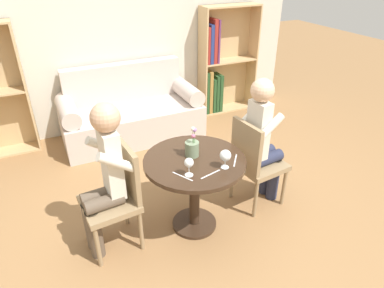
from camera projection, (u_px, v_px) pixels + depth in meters
The scene contains 15 objects.
ground_plane at pixel (194, 224), 3.14m from camera, with size 16.00×16.00×0.00m, color olive.
back_wall at pixel (114, 27), 4.32m from camera, with size 5.20×0.05×2.70m.
round_table at pixel (195, 175), 2.87m from camera, with size 0.85×0.85×0.70m.
couch at pixel (131, 114), 4.50m from camera, with size 1.77×0.80×0.92m.
bookshelf_right at pixel (219, 66), 5.06m from camera, with size 0.87×0.28×1.55m.
chair_left at pixel (117, 194), 2.73m from camera, with size 0.45×0.45×0.90m.
chair_right at pixel (254, 160), 3.17m from camera, with size 0.46×0.46×0.90m.
person_left at pixel (104, 177), 2.59m from camera, with size 0.44×0.36×1.28m.
person_right at pixel (263, 140), 3.12m from camera, with size 0.44×0.37×1.28m.
wine_glass_left at pixel (189, 163), 2.55m from camera, with size 0.07×0.07×0.15m.
wine_glass_right at pixel (225, 156), 2.64m from camera, with size 0.09×0.09×0.16m.
flower_vase at pixel (192, 148), 2.81m from camera, with size 0.12×0.12×0.27m.
knife_left_setting at pixel (235, 160), 2.78m from camera, with size 0.12×0.16×0.00m.
fork_left_setting at pixel (211, 174), 2.61m from camera, with size 0.19×0.05×0.00m.
knife_right_setting at pixel (183, 176), 2.58m from camera, with size 0.10×0.17×0.00m.
Camera 1 is at (-1.03, -2.13, 2.19)m, focal length 32.00 mm.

